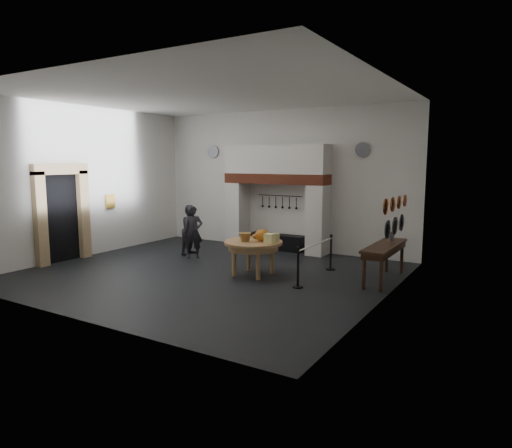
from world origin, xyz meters
The scene contains 39 objects.
floor centered at (0.00, 0.00, 0.00)m, with size 9.00×8.00×0.02m, color black.
ceiling centered at (0.00, 0.00, 4.50)m, with size 9.00×8.00×0.02m, color silver.
wall_back centered at (0.00, 4.00, 2.25)m, with size 9.00×0.02×4.50m, color silver.
wall_front centered at (0.00, -4.00, 2.25)m, with size 9.00×0.02×4.50m, color silver.
wall_left centered at (-4.50, 0.00, 2.25)m, with size 0.02×8.00×4.50m, color silver.
wall_right centered at (4.50, 0.00, 2.25)m, with size 0.02×8.00×4.50m, color silver.
chimney_pier_left centered at (-1.48, 3.65, 1.07)m, with size 0.55×0.70×2.15m, color silver.
chimney_pier_right centered at (1.48, 3.65, 1.07)m, with size 0.55×0.70×2.15m, color silver.
hearth_brick_band centered at (0.00, 3.65, 2.31)m, with size 3.50×0.72×0.32m, color #9E442B.
chimney_hood centered at (0.00, 3.65, 2.92)m, with size 3.50×0.70×0.90m, color silver.
iron_range centered at (0.00, 3.72, 0.25)m, with size 1.90×0.45×0.50m, color black.
utensil_rail centered at (0.00, 3.92, 1.75)m, with size 0.02×0.02×1.60m, color black.
door_recess centered at (-4.47, -1.00, 1.25)m, with size 0.04×1.10×2.50m, color black.
door_jamb_near centered at (-4.38, -1.70, 1.30)m, with size 0.22×0.30×2.60m, color tan.
door_jamb_far centered at (-4.38, -0.30, 1.30)m, with size 0.22×0.30×2.60m, color tan.
door_lintel centered at (-4.38, -1.00, 2.65)m, with size 0.22×1.70×0.30m, color tan.
wall_plaque centered at (-4.45, 0.80, 1.60)m, with size 0.05×0.34×0.44m, color gold.
work_table centered at (1.09, 0.46, 0.84)m, with size 1.48×1.48×0.07m, color tan.
pumpkin centered at (1.29, 0.56, 1.03)m, with size 0.36×0.36×0.31m, color #C4711B.
cheese_block_big centered at (1.59, 0.41, 0.99)m, with size 0.22×0.22×0.24m, color #F9F195.
cheese_block_small centered at (1.57, 0.71, 0.97)m, with size 0.18×0.18×0.20m, color #DDD584.
wicker_basket centered at (0.94, 0.31, 0.98)m, with size 0.32×0.32×0.22m, color olive.
bread_loaf centered at (0.99, 0.81, 0.94)m, with size 0.31×0.18×0.13m, color olive.
visitor_near centered at (-1.51, 1.29, 0.78)m, with size 0.57×0.37×1.56m, color black.
visitor_far centered at (-1.91, 1.69, 0.77)m, with size 0.75×0.58×1.53m, color #222227.
side_table centered at (4.10, 1.57, 0.87)m, with size 0.55×2.20×0.06m, color #382114.
pewter_jug centered at (4.10, 2.17, 1.01)m, with size 0.12×0.12×0.22m, color #49494E.
copper_pan_a centered at (4.46, 0.20, 1.95)m, with size 0.34×0.34×0.03m, color #C6662D.
copper_pan_b centered at (4.46, 0.75, 1.95)m, with size 0.32×0.32×0.03m, color #C6662D.
copper_pan_c centered at (4.46, 1.30, 1.95)m, with size 0.30×0.30×0.03m, color #C6662D.
copper_pan_d centered at (4.46, 1.85, 1.95)m, with size 0.28×0.28×0.03m, color #C6662D.
pewter_plate_left centered at (4.46, 0.40, 1.45)m, with size 0.40×0.40×0.03m, color #4C4C51.
pewter_plate_mid centered at (4.46, 1.00, 1.45)m, with size 0.40×0.40×0.03m, color #4C4C51.
pewter_plate_right centered at (4.46, 1.60, 1.45)m, with size 0.40×0.40×0.03m, color #4C4C51.
pewter_plate_back_left centered at (-2.70, 3.96, 3.20)m, with size 0.44×0.44×0.03m, color #4C4C51.
pewter_plate_back_right centered at (2.70, 3.96, 3.20)m, with size 0.44×0.44×0.03m, color #4C4C51.
barrier_post_near centered at (2.57, 0.00, 0.45)m, with size 0.05×0.05×0.90m, color black.
barrier_post_far centered at (2.57, 2.00, 0.45)m, with size 0.05×0.05×0.90m, color black.
barrier_rope centered at (2.57, 1.00, 0.85)m, with size 0.04×0.04×2.00m, color white.
Camera 1 is at (6.98, -9.20, 2.90)m, focal length 32.00 mm.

